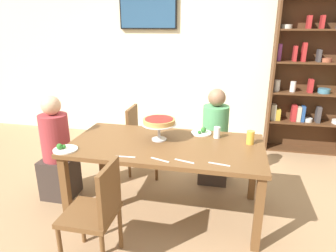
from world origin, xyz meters
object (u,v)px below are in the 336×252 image
Objects in this scene: salad_plate_near_diner at (202,132)px; diner_head_west at (57,155)px; bookshelf at (310,78)px; diner_far_right at (214,143)px; dining_table at (166,151)px; deep_dish_pizza_stand at (159,123)px; television at (148,12)px; beer_glass_amber_tall at (250,137)px; chair_far_left at (141,137)px; cutlery_knife_near at (125,157)px; salad_plate_far_diner at (64,149)px; cutlery_fork_far at (184,161)px; chair_near_left at (97,209)px; water_glass_clear_near at (217,132)px; cutlery_knife_far at (160,160)px; cutlery_fork_near at (219,164)px.

diner_head_west is at bearing -167.52° from salad_plate_near_diner.
diner_far_right is (-1.25, -1.27, -0.61)m from bookshelf.
deep_dish_pizza_stand is at bearing 133.92° from dining_table.
television is (-2.43, 0.09, 0.92)m from bookshelf.
diner_far_right reaches higher than beer_glass_amber_tall.
bookshelf is at bearing 47.39° from deep_dish_pizza_stand.
bookshelf is 2.06m from beer_glass_amber_tall.
chair_far_left is 1.19m from cutlery_knife_near.
salad_plate_far_diner is (-0.38, -1.12, 0.27)m from chair_far_left.
dining_table is 0.87m from diner_far_right.
bookshelf reaches higher than deep_dish_pizza_stand.
salad_plate_far_diner is 1.24× the size of cutlery_fork_far.
cutlery_knife_near is at bearing -1.85° from salad_plate_far_diner.
deep_dish_pizza_stand reaches higher than cutlery_fork_far.
dining_table is at bearing 32.96° from chair_far_left.
chair_near_left is (-2.04, -2.83, -0.62)m from bookshelf.
chair_far_left reaches higher than salad_plate_near_diner.
chair_far_left is 4.83× the size of cutlery_knife_near.
cutlery_fork_far is (-1.44, -2.37, -0.36)m from bookshelf.
water_glass_clear_near reaches higher than cutlery_knife_far.
diner_far_right is at bearing 95.16° from water_glass_clear_near.
dining_table is 1.63× the size of diner_far_right.
cutlery_fork_near is at bearing 42.75° from chair_far_left.
diner_head_west reaches higher than beer_glass_amber_tall.
chair_far_left reaches higher than cutlery_knife_near.
cutlery_fork_far is at bearing 24.05° from cutlery_knife_far.
salad_plate_near_diner is (0.67, 1.17, 0.27)m from chair_near_left.
salad_plate_near_diner reaches higher than cutlery_fork_far.
cutlery_fork_far is (0.99, -2.46, -1.28)m from television.
bookshelf reaches higher than salad_plate_near_diner.
cutlery_knife_near is (-0.28, -0.37, 0.08)m from dining_table.
dining_table is 0.38m from cutlery_knife_far.
cutlery_fork_far is 1.00× the size of cutlery_knife_far.
chair_near_left is 0.52m from cutlery_knife_near.
cutlery_fork_far is (0.52, 0.02, 0.00)m from cutlery_knife_near.
chair_near_left is at bearing -113.90° from dining_table.
bookshelf is at bearing 74.45° from cutlery_knife_far.
cutlery_knife_far is at bearing 24.95° from chair_far_left.
diner_far_right is 6.39× the size of cutlery_fork_near.
cutlery_fork_far is (1.46, -0.38, 0.25)m from diner_head_west.
diner_head_west is 3.33× the size of deep_dish_pizza_stand.
television is 2.61× the size of deep_dish_pizza_stand.
bookshelf is 3.11m from cutlery_knife_near.
salad_plate_far_diner is (-1.31, -1.09, 0.26)m from diner_far_right.
television is 2.77m from salad_plate_far_diner.
television is at bearing 126.63° from cutlery_knife_far.
television reaches higher than cutlery_knife_far.
television is 0.78× the size of diner_far_right.
cutlery_knife_far is at bearing -75.38° from deep_dish_pizza_stand.
deep_dish_pizza_stand reaches higher than chair_near_left.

